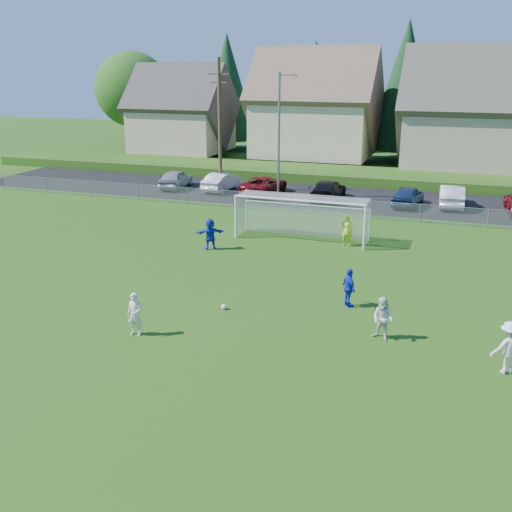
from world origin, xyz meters
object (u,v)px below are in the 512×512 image
(goalkeeper, at_px, (347,231))
(car_c, at_px, (264,185))
(player_white_b, at_px, (383,319))
(car_b, at_px, (222,182))
(car_d, at_px, (328,190))
(player_white_a, at_px, (135,314))
(soccer_ball, at_px, (224,307))
(car_e, at_px, (408,196))
(car_a, at_px, (176,179))
(player_blue_a, at_px, (349,288))
(player_white_c, at_px, (509,348))
(soccer_goal, at_px, (303,211))
(car_f, at_px, (452,196))
(player_blue_b, at_px, (210,234))

(goalkeeper, height_order, car_c, goalkeeper)
(player_white_b, distance_m, goalkeeper, 11.72)
(car_b, xyz_separation_m, car_d, (8.65, -0.77, 0.04))
(goalkeeper, bearing_deg, car_b, -42.03)
(player_white_a, height_order, car_c, player_white_a)
(soccer_ball, bearing_deg, car_e, 76.56)
(player_white_a, bearing_deg, car_a, 111.33)
(player_white_b, height_order, player_blue_a, player_blue_a)
(player_white_b, distance_m, player_blue_a, 3.17)
(player_white_c, xyz_separation_m, soccer_goal, (-10.19, 12.91, 0.74))
(goalkeeper, distance_m, car_a, 19.82)
(soccer_ball, height_order, player_white_c, player_white_c)
(car_a, relative_size, car_c, 0.87)
(player_white_a, distance_m, car_f, 27.59)
(soccer_ball, distance_m, car_b, 24.12)
(soccer_ball, distance_m, player_white_c, 10.72)
(player_blue_b, height_order, car_e, player_blue_b)
(player_blue_a, distance_m, car_b, 24.62)
(soccer_ball, bearing_deg, player_white_a, -123.03)
(car_c, relative_size, car_f, 1.08)
(car_c, height_order, car_e, car_e)
(player_white_c, distance_m, car_b, 31.19)
(soccer_ball, distance_m, car_e, 22.14)
(goalkeeper, distance_m, car_f, 12.90)
(player_blue_a, bearing_deg, soccer_ball, 75.71)
(soccer_goal, bearing_deg, soccer_ball, -91.74)
(car_b, distance_m, car_d, 8.69)
(player_white_c, height_order, car_b, player_white_c)
(car_b, relative_size, soccer_goal, 0.57)
(player_blue_a, relative_size, player_blue_b, 0.96)
(car_a, bearing_deg, player_white_b, 123.94)
(car_b, distance_m, car_c, 3.56)
(player_blue_b, xyz_separation_m, car_d, (3.27, 14.02, -0.10))
(player_white_a, bearing_deg, soccer_goal, 78.13)
(soccer_goal, bearing_deg, car_e, 65.36)
(player_white_b, relative_size, car_b, 0.38)
(player_white_c, bearing_deg, soccer_goal, -77.43)
(car_d, bearing_deg, player_blue_a, 102.85)
(player_blue_a, height_order, car_d, player_blue_a)
(soccer_ball, distance_m, car_a, 25.68)
(car_b, distance_m, car_e, 14.36)
(car_b, relative_size, car_e, 1.02)
(player_white_b, bearing_deg, soccer_ball, -165.49)
(player_white_a, bearing_deg, goalkeeper, 67.57)
(player_white_c, relative_size, car_a, 0.41)
(soccer_ball, height_order, car_c, car_c)
(car_c, bearing_deg, player_white_a, 103.53)
(soccer_ball, relative_size, goalkeeper, 0.13)
(goalkeeper, bearing_deg, player_white_b, 109.11)
(player_white_b, relative_size, player_blue_b, 0.95)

